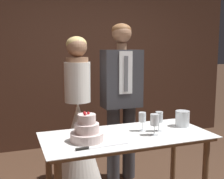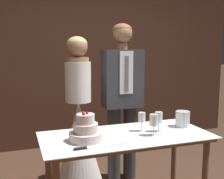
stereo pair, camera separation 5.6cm
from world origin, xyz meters
name	(u,v)px [view 1 (the left image)]	position (x,y,z in m)	size (l,w,h in m)	color
wall_back	(84,63)	(0.00, 2.11, 1.30)	(5.18, 0.12, 2.60)	#472B1E
cake_table	(127,145)	(-0.20, -0.08, 0.69)	(1.48, 0.69, 0.79)	brown
tiered_cake	(87,131)	(-0.58, -0.12, 0.87)	(0.27, 0.27, 0.25)	beige
cake_knife	(92,148)	(-0.59, -0.30, 0.79)	(0.43, 0.04, 0.02)	silver
wine_glass_near	(142,118)	(-0.03, -0.02, 0.91)	(0.07, 0.07, 0.17)	silver
wine_glass_middle	(159,118)	(0.11, -0.08, 0.91)	(0.07, 0.07, 0.18)	silver
wine_glass_far	(154,121)	(0.02, -0.17, 0.91)	(0.07, 0.07, 0.19)	silver
hurricane_candle	(182,119)	(0.41, -0.01, 0.86)	(0.14, 0.14, 0.15)	silver
bride	(78,132)	(-0.46, 0.68, 0.62)	(0.54, 0.54, 1.66)	white
groom	(121,92)	(0.05, 0.68, 1.04)	(0.44, 0.25, 1.81)	#38383D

